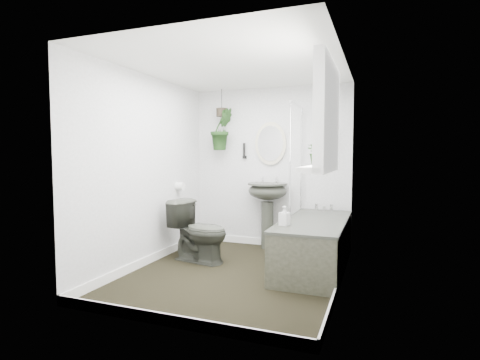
% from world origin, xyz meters
% --- Properties ---
extents(floor, '(2.30, 2.80, 0.02)m').
position_xyz_m(floor, '(0.00, 0.00, -0.01)').
color(floor, black).
rests_on(floor, ground).
extents(ceiling, '(2.30, 2.80, 0.02)m').
position_xyz_m(ceiling, '(0.00, 0.00, 2.31)').
color(ceiling, white).
rests_on(ceiling, ground).
extents(wall_back, '(2.30, 0.02, 2.30)m').
position_xyz_m(wall_back, '(0.00, 1.41, 1.15)').
color(wall_back, silver).
rests_on(wall_back, ground).
extents(wall_front, '(2.30, 0.02, 2.30)m').
position_xyz_m(wall_front, '(0.00, -1.41, 1.15)').
color(wall_front, silver).
rests_on(wall_front, ground).
extents(wall_left, '(0.02, 2.80, 2.30)m').
position_xyz_m(wall_left, '(-1.16, 0.00, 1.15)').
color(wall_left, silver).
rests_on(wall_left, ground).
extents(wall_right, '(0.02, 2.80, 2.30)m').
position_xyz_m(wall_right, '(1.16, 0.00, 1.15)').
color(wall_right, silver).
rests_on(wall_right, ground).
extents(skirting, '(2.30, 2.80, 0.10)m').
position_xyz_m(skirting, '(0.00, 0.00, 0.05)').
color(skirting, white).
rests_on(skirting, floor).
extents(bathtub, '(0.72, 1.72, 0.58)m').
position_xyz_m(bathtub, '(0.80, 0.50, 0.29)').
color(bathtub, '#32352D').
rests_on(bathtub, floor).
extents(bath_screen, '(0.04, 0.72, 1.40)m').
position_xyz_m(bath_screen, '(0.47, 0.99, 1.28)').
color(bath_screen, silver).
rests_on(bath_screen, bathtub).
extents(shower_box, '(0.20, 0.10, 0.35)m').
position_xyz_m(shower_box, '(0.80, 1.34, 1.55)').
color(shower_box, white).
rests_on(shower_box, wall_back).
extents(oval_mirror, '(0.46, 0.03, 0.62)m').
position_xyz_m(oval_mirror, '(0.01, 1.37, 1.50)').
color(oval_mirror, beige).
rests_on(oval_mirror, wall_back).
extents(wall_sconce, '(0.04, 0.04, 0.22)m').
position_xyz_m(wall_sconce, '(-0.39, 1.36, 1.40)').
color(wall_sconce, black).
rests_on(wall_sconce, wall_back).
extents(toilet_roll_holder, '(0.11, 0.11, 0.11)m').
position_xyz_m(toilet_roll_holder, '(-1.10, 0.70, 0.90)').
color(toilet_roll_holder, white).
rests_on(toilet_roll_holder, wall_left).
extents(window_recess, '(0.08, 1.00, 0.90)m').
position_xyz_m(window_recess, '(1.09, -0.70, 1.65)').
color(window_recess, white).
rests_on(window_recess, wall_right).
extents(window_sill, '(0.18, 1.00, 0.04)m').
position_xyz_m(window_sill, '(1.02, -0.70, 1.23)').
color(window_sill, white).
rests_on(window_sill, wall_right).
extents(window_blinds, '(0.01, 0.86, 0.76)m').
position_xyz_m(window_blinds, '(1.04, -0.70, 1.65)').
color(window_blinds, white).
rests_on(window_blinds, wall_right).
extents(toilet, '(0.82, 0.56, 0.77)m').
position_xyz_m(toilet, '(-0.60, 0.30, 0.38)').
color(toilet, '#32352D').
rests_on(toilet, floor).
extents(pedestal_sink, '(0.58, 0.50, 0.95)m').
position_xyz_m(pedestal_sink, '(0.01, 1.23, 0.47)').
color(pedestal_sink, '#32352D').
rests_on(pedestal_sink, floor).
extents(sill_plant, '(0.27, 0.25, 0.24)m').
position_xyz_m(sill_plant, '(0.97, -0.40, 1.37)').
color(sill_plant, black).
rests_on(sill_plant, window_sill).
extents(hanging_plant, '(0.43, 0.43, 0.61)m').
position_xyz_m(hanging_plant, '(-0.70, 1.25, 1.71)').
color(hanging_plant, black).
rests_on(hanging_plant, ceiling).
extents(soap_bottle, '(0.11, 0.12, 0.21)m').
position_xyz_m(soap_bottle, '(0.55, 0.04, 0.68)').
color(soap_bottle, '#363131').
rests_on(soap_bottle, bathtub).
extents(hanging_pot, '(0.16, 0.16, 0.12)m').
position_xyz_m(hanging_pot, '(-0.70, 1.25, 1.96)').
color(hanging_pot, '#2C251B').
rests_on(hanging_pot, ceiling).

